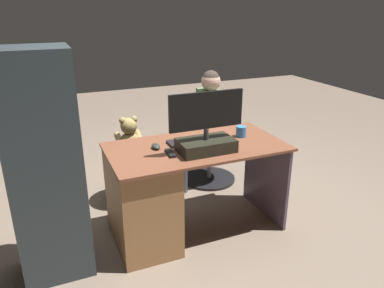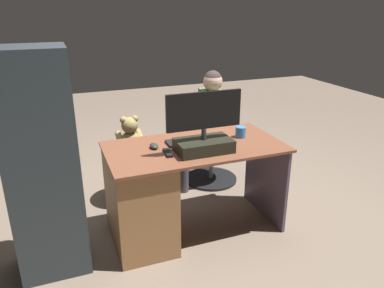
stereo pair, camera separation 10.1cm
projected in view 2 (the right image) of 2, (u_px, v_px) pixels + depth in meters
The scene contains 12 objects.
ground_plane at pixel (181, 208), 3.35m from camera, with size 10.00×10.00×0.00m, color #746354.
desk at pixel (151, 194), 2.80m from camera, with size 1.33×0.70×0.72m.
monitor at pixel (204, 135), 2.64m from camera, with size 0.55×0.24×0.44m.
keyboard at pixel (193, 141), 2.87m from camera, with size 0.42×0.14×0.02m, color black.
computer_mouse at pixel (154, 146), 2.74m from camera, with size 0.06×0.10×0.04m, color #282E2A.
cup at pixel (241, 132), 2.96m from camera, with size 0.08×0.08×0.09m, color #3372BF.
tv_remote at pixel (168, 153), 2.64m from camera, with size 0.04×0.15×0.02m, color black.
office_chair_teddy at pixel (132, 171), 3.41m from camera, with size 0.51×0.51×0.47m.
teddy_bear at pixel (130, 136), 3.30m from camera, with size 0.24×0.24×0.33m.
visitor_chair at pixel (211, 155), 3.78m from camera, with size 0.53×0.53×0.47m.
person at pixel (204, 119), 3.60m from camera, with size 0.54×0.51×1.13m.
equipment_rack at pixel (43, 168), 2.36m from camera, with size 0.44×0.36×1.50m, color #2A3337.
Camera 2 is at (0.96, 2.77, 1.73)m, focal length 34.85 mm.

